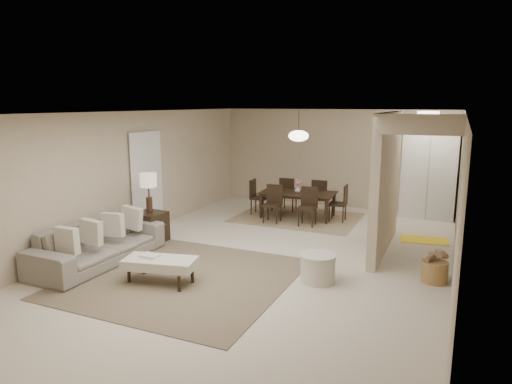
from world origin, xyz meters
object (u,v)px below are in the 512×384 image
at_px(ottoman_bench, 160,264).
at_px(dining_table, 297,205).
at_px(round_pouf, 318,268).
at_px(pantry_cabinet, 429,173).
at_px(wicker_basket, 434,272).
at_px(sofa, 99,243).
at_px(side_table, 150,227).

distance_m(ottoman_bench, dining_table, 4.63).
bearing_deg(round_pouf, ottoman_bench, -154.39).
bearing_deg(round_pouf, pantry_cabinet, 75.95).
bearing_deg(ottoman_bench, dining_table, 70.21).
bearing_deg(wicker_basket, sofa, -164.76).
bearing_deg(sofa, round_pouf, -77.90).
relative_size(pantry_cabinet, dining_table, 1.22).
height_order(side_table, dining_table, dining_table).
distance_m(pantry_cabinet, dining_table, 3.14).
xyz_separation_m(pantry_cabinet, ottoman_bench, (-3.34, -5.87, -0.74)).
height_order(side_table, wicker_basket, side_table).
bearing_deg(pantry_cabinet, round_pouf, -104.05).
xyz_separation_m(sofa, dining_table, (2.03, 4.29, -0.05)).
height_order(sofa, side_table, sofa).
bearing_deg(dining_table, round_pouf, -69.54).
bearing_deg(dining_table, wicker_basket, -45.31).
height_order(sofa, dining_table, sofa).
relative_size(sofa, side_table, 4.08).
height_order(pantry_cabinet, round_pouf, pantry_cabinet).
distance_m(ottoman_bench, wicker_basket, 4.12).
distance_m(sofa, round_pouf, 3.66).
bearing_deg(dining_table, ottoman_bench, -100.26).
relative_size(sofa, wicker_basket, 6.30).
bearing_deg(ottoman_bench, round_pouf, 12.97).
xyz_separation_m(pantry_cabinet, side_table, (-4.75, -4.23, -0.76)).
xyz_separation_m(ottoman_bench, wicker_basket, (3.74, 1.72, -0.14)).
distance_m(pantry_cabinet, sofa, 7.38).
height_order(ottoman_bench, side_table, side_table).
height_order(pantry_cabinet, sofa, pantry_cabinet).
bearing_deg(round_pouf, side_table, 170.16).
xyz_separation_m(side_table, dining_table, (1.98, 2.95, 0.01)).
bearing_deg(pantry_cabinet, sofa, -130.77).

